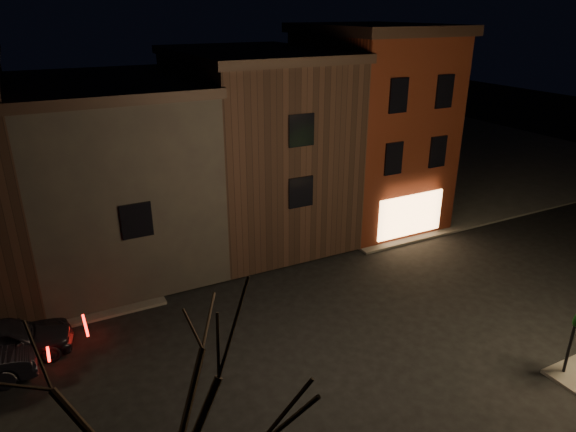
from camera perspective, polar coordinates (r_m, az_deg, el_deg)
The scene contains 7 objects.
ground at distance 19.79m, azimuth 5.18°, elevation -13.01°, with size 120.00×120.00×0.00m, color black.
sidewalk_far_right at distance 45.71m, azimuth 13.18°, elevation 7.17°, with size 30.00×30.00×0.12m, color #2D2B28.
corner_building at distance 29.18m, azimuth 9.02°, elevation 10.04°, with size 6.50×8.50×10.50m.
row_building_a at distance 27.00m, azimuth -3.74°, elevation 8.06°, with size 7.30×10.30×9.40m.
row_building_b at distance 25.23m, azimuth -18.99°, elevation 4.71°, with size 7.80×10.30×8.40m.
bare_tree_left at distance 8.85m, azimuth -15.12°, elevation -20.69°, with size 5.60×5.60×7.50m.
parked_car_a at distance 20.54m, azimuth -29.16°, elevation -12.10°, with size 1.80×4.47×1.52m, color black.
Camera 1 is at (-8.94, -13.53, 11.33)m, focal length 32.00 mm.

